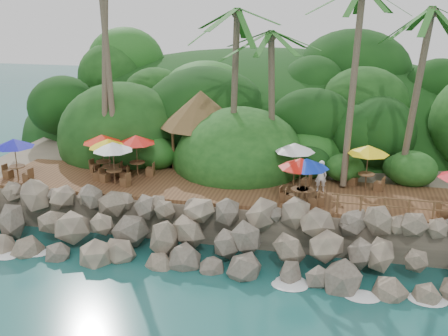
# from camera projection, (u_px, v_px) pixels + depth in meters

# --- Properties ---
(ground) EXTENTS (140.00, 140.00, 0.00)m
(ground) POSITION_uv_depth(u_px,v_px,m) (195.00, 277.00, 24.57)
(ground) COLOR #19514F
(ground) RESTS_ON ground
(land_base) EXTENTS (32.00, 25.20, 2.10)m
(land_base) POSITION_uv_depth(u_px,v_px,m) (254.00, 157.00, 39.08)
(land_base) COLOR gray
(land_base) RESTS_ON ground
(jungle_hill) EXTENTS (44.80, 28.00, 15.40)m
(jungle_hill) POSITION_uv_depth(u_px,v_px,m) (269.00, 145.00, 46.35)
(jungle_hill) COLOR #143811
(jungle_hill) RESTS_ON ground
(seawall) EXTENTS (29.00, 4.00, 2.30)m
(seawall) POSITION_uv_depth(u_px,v_px,m) (206.00, 236.00, 26.07)
(seawall) COLOR gray
(seawall) RESTS_ON ground
(terrace) EXTENTS (26.00, 5.00, 0.20)m
(terrace) POSITION_uv_depth(u_px,v_px,m) (224.00, 189.00, 29.45)
(terrace) COLOR brown
(terrace) RESTS_ON land_base
(jungle_foliage) EXTENTS (44.00, 16.00, 12.00)m
(jungle_foliage) POSITION_uv_depth(u_px,v_px,m) (252.00, 175.00, 38.47)
(jungle_foliage) COLOR #143811
(jungle_foliage) RESTS_ON ground
(foam_line) EXTENTS (25.20, 0.80, 0.06)m
(foam_line) POSITION_uv_depth(u_px,v_px,m) (197.00, 273.00, 24.84)
(foam_line) COLOR white
(foam_line) RESTS_ON ground
(palapa) EXTENTS (5.09, 5.09, 4.60)m
(palapa) POSITION_uv_depth(u_px,v_px,m) (201.00, 109.00, 32.54)
(palapa) COLOR brown
(palapa) RESTS_ON ground
(dining_clusters) EXTENTS (25.84, 5.44, 2.43)m
(dining_clusters) POSITION_uv_depth(u_px,v_px,m) (216.00, 152.00, 28.74)
(dining_clusters) COLOR brown
(dining_clusters) RESTS_ON terrace
(railing) EXTENTS (7.20, 0.10, 1.00)m
(railing) POSITION_uv_depth(u_px,v_px,m) (409.00, 207.00, 25.04)
(railing) COLOR brown
(railing) RESTS_ON terrace
(waiter) EXTENTS (0.69, 0.50, 1.74)m
(waiter) POSITION_uv_depth(u_px,v_px,m) (321.00, 176.00, 28.53)
(waiter) COLOR white
(waiter) RESTS_ON terrace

